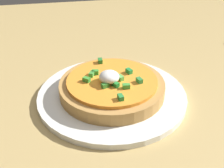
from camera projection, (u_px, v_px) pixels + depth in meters
The scene contains 3 objects.
dining_table at pixel (180, 105), 57.68cm from camera, with size 127.01×83.46×3.05cm, color tan.
plate at pixel (112, 96), 56.61cm from camera, with size 27.51×27.51×1.11cm, color white.
pizza at pixel (112, 86), 55.50cm from camera, with size 19.29×19.29×5.07cm.
Camera 1 is at (43.69, -20.97, 35.61)cm, focal length 48.71 mm.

